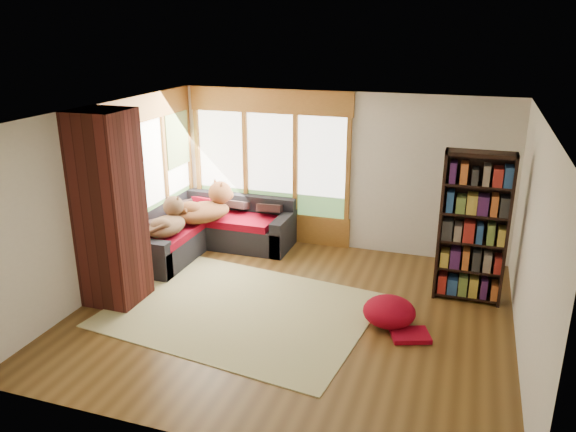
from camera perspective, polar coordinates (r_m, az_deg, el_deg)
The scene contains 17 objects.
floor at distance 7.46m, azimuth 0.42°, elevation -9.88°, with size 5.50×5.50×0.00m, color #503516.
ceiling at distance 6.61m, azimuth 0.47°, elevation 10.27°, with size 5.50×5.50×0.00m, color white.
wall_back at distance 9.23m, azimuth 5.25°, elevation 4.49°, with size 5.50×0.04×2.60m, color silver.
wall_front at distance 4.81m, azimuth -8.92°, elevation -9.89°, with size 5.50×0.04×2.60m, color silver.
wall_left at distance 8.16m, azimuth -18.27°, elevation 1.63°, with size 0.04×5.00×2.60m, color silver.
wall_right at distance 6.67m, azimuth 23.57°, elevation -2.88°, with size 0.04×5.00×2.60m, color silver.
windows_back at distance 9.53m, azimuth -1.85°, elevation 5.33°, with size 2.82×0.10×1.90m.
windows_left at distance 9.08m, azimuth -13.73°, elevation 4.09°, with size 0.10×2.62×1.90m.
roller_blind at distance 9.67m, azimuth -11.19°, elevation 7.61°, with size 0.03×0.72×0.90m, color #829D5B.
brick_chimney at distance 7.69m, azimuth -17.68°, elevation 0.65°, with size 0.70×0.70×2.60m, color #471914.
sectional_sofa at distance 9.44m, azimuth -7.70°, elevation -1.62°, with size 2.20×2.20×0.80m.
area_rug at distance 7.56m, azimuth -4.80°, elevation -9.48°, with size 3.30×2.52×0.01m, color beige.
bookshelf at distance 7.81m, azimuth 18.29°, elevation -1.20°, with size 0.89×0.30×2.07m.
pouf at distance 7.24m, azimuth 10.25°, elevation -9.45°, with size 0.66×0.66×0.36m, color maroon.
dog_tan at distance 9.21m, azimuth -8.29°, elevation 1.18°, with size 1.04×1.12×0.55m.
dog_brindle at distance 8.79m, azimuth -12.10°, elevation -0.25°, with size 0.58×0.88×0.46m.
throw_pillows at distance 9.41m, azimuth -7.23°, elevation 1.21°, with size 1.98×1.68×0.45m.
Camera 1 is at (2.01, -6.21, 3.61)m, focal length 35.00 mm.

